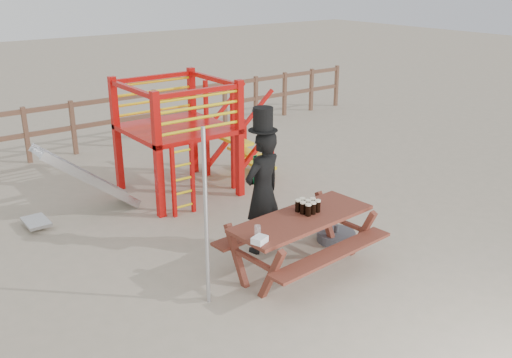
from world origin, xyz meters
name	(u,v)px	position (x,y,z in m)	size (l,w,h in m)	color
ground	(300,273)	(0.00, 0.00, 0.00)	(60.00, 60.00, 0.00)	tan
back_fence	(95,118)	(0.00, 7.00, 0.74)	(15.09, 0.09, 1.20)	brown
playground_fort	(174,137)	(0.12, 3.58, 1.07)	(4.71, 1.84, 2.10)	red
picnic_table	(302,237)	(0.08, 0.06, 0.49)	(2.12, 1.55, 0.78)	brown
man_with_hat	(263,189)	(0.02, 0.85, 0.95)	(0.72, 0.54, 2.12)	black
metal_pole	(206,219)	(-1.36, 0.14, 1.11)	(0.05, 0.05, 2.23)	#B2B2B7
parasol_base	(336,236)	(1.09, 0.42, 0.07)	(0.58, 0.58, 0.25)	#3E3E44
paper_bag	(260,240)	(-0.84, -0.20, 0.82)	(0.18, 0.14, 0.08)	white
stout_pints	(308,206)	(0.24, 0.14, 0.87)	(0.28, 0.28, 0.17)	black
empty_glasses	(258,232)	(-0.76, -0.06, 0.85)	(0.08, 0.08, 0.15)	silver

